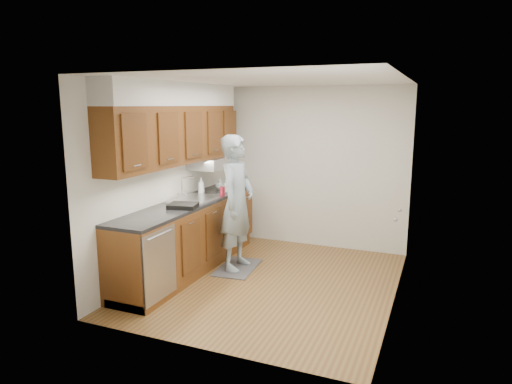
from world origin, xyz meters
TOP-DOWN VIEW (x-y plane):
  - floor at (0.00, 0.00)m, footprint 3.50×3.50m
  - ceiling at (0.00, 0.00)m, footprint 3.50×3.50m
  - wall_left at (-1.50, 0.00)m, footprint 0.02×3.50m
  - wall_right at (1.50, 0.00)m, footprint 0.02×3.50m
  - wall_back at (0.00, 1.75)m, footprint 3.00×0.02m
  - counter at (-1.20, -0.00)m, footprint 0.64×2.80m
  - upper_cabinets at (-1.33, 0.05)m, footprint 0.47×2.80m
  - closet_door at (1.49, 0.30)m, footprint 0.02×1.22m
  - floor_mat at (-0.61, 0.30)m, footprint 0.55×0.85m
  - person at (-0.61, 0.30)m, footprint 0.49×0.73m
  - soap_bottle_a at (-1.31, 0.59)m, footprint 0.11×0.11m
  - soap_bottle_b at (-1.05, 0.87)m, footprint 0.11×0.11m
  - soap_bottle_c at (-1.22, 1.00)m, footprint 0.18×0.18m
  - soda_can at (-0.95, 0.55)m, footprint 0.07×0.07m
  - dish_rack at (-1.08, -0.30)m, footprint 0.40×0.36m

SIDE VIEW (x-z plane):
  - floor at x=0.00m, z-range 0.00..0.00m
  - floor_mat at x=-0.61m, z-range 0.00..0.02m
  - counter at x=-1.20m, z-range -0.16..1.14m
  - dish_rack at x=-1.08m, z-range 0.94..0.99m
  - soda_can at x=-0.95m, z-range 0.94..1.07m
  - soap_bottle_c at x=-1.22m, z-range 0.94..1.10m
  - closet_door at x=1.49m, z-range 0.00..2.05m
  - soap_bottle_b at x=-1.05m, z-range 0.94..1.12m
  - person at x=-0.61m, z-range 0.02..2.07m
  - soap_bottle_a at x=-1.31m, z-range 0.94..1.18m
  - wall_left at x=-1.50m, z-range 0.00..2.50m
  - wall_right at x=1.50m, z-range 0.00..2.50m
  - wall_back at x=0.00m, z-range 0.00..2.50m
  - upper_cabinets at x=-1.33m, z-range 1.34..2.55m
  - ceiling at x=0.00m, z-range 2.50..2.50m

